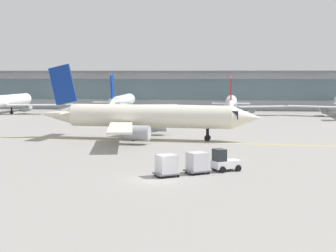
# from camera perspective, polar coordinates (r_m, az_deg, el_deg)

# --- Properties ---
(ground_plane) EXTENTS (400.00, 400.00, 0.00)m
(ground_plane) POSITION_cam_1_polar(r_m,az_deg,el_deg) (45.83, -1.47, -5.73)
(ground_plane) COLOR gray
(taxiway_centreline_stripe) EXTENTS (109.54, 10.77, 0.01)m
(taxiway_centreline_stripe) POSITION_cam_1_polar(r_m,az_deg,el_deg) (71.67, -2.08, -1.61)
(taxiway_centreline_stripe) COLOR yellow
(taxiway_centreline_stripe) RESTS_ON ground_plane
(terminal_concourse) EXTENTS (193.99, 11.00, 9.60)m
(terminal_concourse) POSITION_cam_1_polar(r_m,az_deg,el_deg) (137.92, 4.06, 3.90)
(terminal_concourse) COLOR #B2B7BC
(terminal_concourse) RESTS_ON ground_plane
(gate_airplane_1) EXTENTS (25.32, 27.28, 9.03)m
(gate_airplane_1) POSITION_cam_1_polar(r_m,az_deg,el_deg) (126.19, -16.71, 2.52)
(gate_airplane_1) COLOR white
(gate_airplane_1) RESTS_ON ground_plane
(gate_airplane_2) EXTENTS (25.36, 27.23, 9.03)m
(gate_airplane_2) POSITION_cam_1_polar(r_m,az_deg,el_deg) (119.44, -4.88, 2.57)
(gate_airplane_2) COLOR white
(gate_airplane_2) RESTS_ON ground_plane
(gate_airplane_3) EXTENTS (23.88, 25.59, 8.50)m
(gate_airplane_3) POSITION_cam_1_polar(r_m,az_deg,el_deg) (117.63, 6.69, 2.43)
(gate_airplane_3) COLOR white
(gate_airplane_3) RESTS_ON ground_plane
(taxiing_regional_jet) EXTENTS (31.17, 28.85, 10.32)m
(taxiing_regional_jet) POSITION_cam_1_polar(r_m,az_deg,el_deg) (73.41, -2.16, 0.99)
(taxiing_regional_jet) COLOR silver
(taxiing_regional_jet) RESTS_ON ground_plane
(baggage_tug) EXTENTS (2.94, 2.62, 2.10)m
(baggage_tug) POSITION_cam_1_polar(r_m,az_deg,el_deg) (50.02, 5.95, -3.76)
(baggage_tug) COLOR silver
(baggage_tug) RESTS_ON ground_plane
(cargo_dolly_lead) EXTENTS (2.63, 2.49, 1.94)m
(cargo_dolly_lead) POSITION_cam_1_polar(r_m,az_deg,el_deg) (48.54, 3.12, -3.83)
(cargo_dolly_lead) COLOR #595B60
(cargo_dolly_lead) RESTS_ON ground_plane
(cargo_dolly_trailing) EXTENTS (2.63, 2.49, 1.94)m
(cargo_dolly_trailing) POSITION_cam_1_polar(r_m,az_deg,el_deg) (47.11, -0.14, -4.11)
(cargo_dolly_trailing) COLOR #595B60
(cargo_dolly_trailing) RESTS_ON ground_plane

